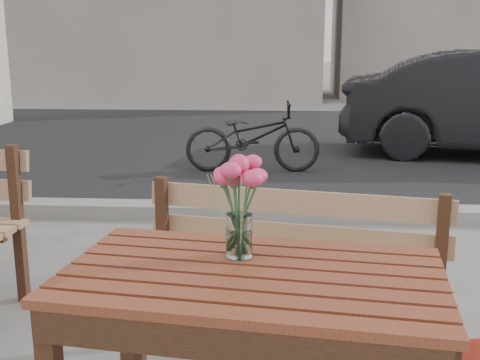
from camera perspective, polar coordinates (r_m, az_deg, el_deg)
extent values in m
cube|color=black|center=(9.05, 3.90, 3.67)|extent=(30.00, 8.00, 0.00)
cube|color=gray|center=(5.13, 4.05, -3.06)|extent=(30.00, 0.25, 0.12)
cube|color=maroon|center=(1.98, 1.15, -9.06)|extent=(1.32, 0.88, 0.03)
cube|color=black|center=(2.55, -10.50, -13.29)|extent=(0.07, 0.07, 0.73)
cube|color=black|center=(2.40, 16.39, -15.40)|extent=(0.07, 0.07, 0.73)
cube|color=#98724E|center=(2.67, 4.42, -9.85)|extent=(1.45, 0.64, 0.03)
cube|color=#98724E|center=(2.79, 5.29, -3.71)|extent=(1.39, 0.30, 0.38)
cube|color=black|center=(2.80, -9.73, -13.75)|extent=(0.06, 0.06, 0.46)
cube|color=black|center=(2.99, -7.34, -7.76)|extent=(0.06, 0.06, 0.85)
cube|color=black|center=(2.80, 18.27, -9.82)|extent=(0.06, 0.06, 0.85)
cylinder|color=white|center=(2.07, -0.09, -5.30)|extent=(0.09, 0.09, 0.15)
cylinder|color=#2F6235|center=(2.05, -0.09, -3.28)|extent=(0.05, 0.05, 0.30)
cube|color=black|center=(3.65, -20.36, -4.06)|extent=(0.06, 0.06, 0.92)
imported|color=black|center=(6.90, 1.18, 4.10)|extent=(1.56, 0.60, 0.81)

